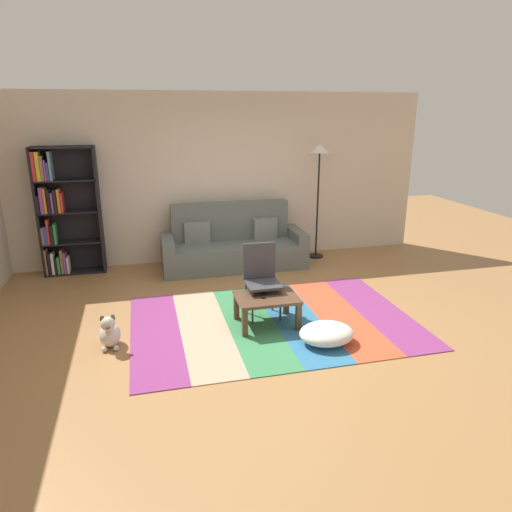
{
  "coord_description": "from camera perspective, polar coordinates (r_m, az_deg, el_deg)",
  "views": [
    {
      "loc": [
        -1.34,
        -5.03,
        2.44
      ],
      "look_at": [
        0.03,
        0.45,
        0.65
      ],
      "focal_mm": 32.77,
      "sensor_mm": 36.0,
      "label": 1
    }
  ],
  "objects": [
    {
      "name": "standing_lamp",
      "position": [
        7.79,
        7.73,
        11.13
      ],
      "size": [
        0.32,
        0.32,
        1.9
      ],
      "color": "black",
      "rests_on": "ground_plane"
    },
    {
      "name": "tv_remote",
      "position": [
        5.41,
        0.92,
        -4.84
      ],
      "size": [
        0.09,
        0.16,
        0.02
      ],
      "primitive_type": "cube",
      "rotation": [
        0.0,
        0.0,
        -0.32
      ],
      "color": "black",
      "rests_on": "coffee_table"
    },
    {
      "name": "dog",
      "position": [
        5.26,
        -17.44,
        -8.94
      ],
      "size": [
        0.22,
        0.35,
        0.4
      ],
      "color": "beige",
      "rests_on": "ground_plane"
    },
    {
      "name": "folding_chair",
      "position": [
        5.62,
        0.63,
        -2.23
      ],
      "size": [
        0.4,
        0.4,
        0.9
      ],
      "rotation": [
        0.0,
        0.0,
        -0.18
      ],
      "color": "#38383D",
      "rests_on": "ground_plane"
    },
    {
      "name": "bookshelf",
      "position": [
        7.57,
        -22.67,
        4.92
      ],
      "size": [
        0.9,
        0.28,
        1.92
      ],
      "color": "black",
      "rests_on": "ground_plane"
    },
    {
      "name": "pouf",
      "position": [
        5.16,
        8.6,
        -9.34
      ],
      "size": [
        0.6,
        0.5,
        0.22
      ],
      "primitive_type": "ellipsoid",
      "color": "white",
      "rests_on": "rug"
    },
    {
      "name": "ground_plane",
      "position": [
        5.75,
        0.83,
        -7.54
      ],
      "size": [
        14.0,
        14.0,
        0.0
      ],
      "primitive_type": "plane",
      "color": "#9E7042"
    },
    {
      "name": "back_wall",
      "position": [
        7.77,
        -4.0,
        9.48
      ],
      "size": [
        6.8,
        0.1,
        2.7
      ],
      "primitive_type": "cube",
      "color": "beige",
      "rests_on": "ground_plane"
    },
    {
      "name": "couch",
      "position": [
        7.49,
        -2.82,
        1.24
      ],
      "size": [
        2.26,
        0.8,
        1.0
      ],
      "color": "#59605B",
      "rests_on": "ground_plane"
    },
    {
      "name": "coffee_table",
      "position": [
        5.45,
        1.31,
        -5.52
      ],
      "size": [
        0.71,
        0.54,
        0.35
      ],
      "color": "#513826",
      "rests_on": "rug"
    },
    {
      "name": "rug",
      "position": [
        5.64,
        2.13,
        -8.02
      ],
      "size": [
        3.31,
        2.27,
        0.01
      ],
      "color": "#843370",
      "rests_on": "ground_plane"
    }
  ]
}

